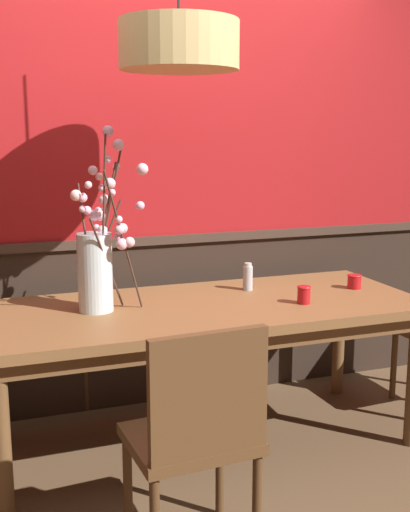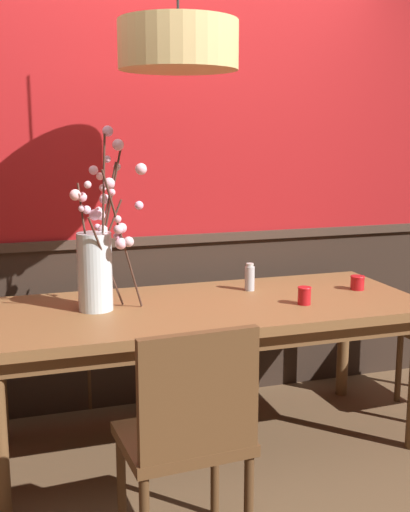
{
  "view_description": "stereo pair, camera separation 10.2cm",
  "coord_description": "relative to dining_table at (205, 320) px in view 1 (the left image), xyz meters",
  "views": [
    {
      "loc": [
        -1.02,
        -2.86,
        1.58
      ],
      "look_at": [
        0.0,
        0.0,
        0.99
      ],
      "focal_mm": 44.6,
      "sensor_mm": 36.0,
      "label": 1
    },
    {
      "loc": [
        -0.92,
        -2.89,
        1.58
      ],
      "look_at": [
        0.0,
        0.0,
        0.99
      ],
      "focal_mm": 44.6,
      "sensor_mm": 36.0,
      "label": 2
    }
  ],
  "objects": [
    {
      "name": "chair_far_side_left",
      "position": [
        -0.31,
        0.86,
        -0.15
      ],
      "size": [
        0.45,
        0.42,
        0.92
      ],
      "color": "brown",
      "rests_on": "ground"
    },
    {
      "name": "dining_table",
      "position": [
        0.0,
        0.0,
        0.0
      ],
      "size": [
        2.17,
        0.89,
        0.75
      ],
      "color": "brown",
      "rests_on": "ground"
    },
    {
      "name": "vase_with_blossoms",
      "position": [
        -0.52,
        0.05,
        0.31
      ],
      "size": [
        0.33,
        0.36,
        0.86
      ],
      "color": "silver",
      "rests_on": "dining_table"
    },
    {
      "name": "candle_holder_nearer_center",
      "position": [
        0.46,
        -0.16,
        0.13
      ],
      "size": [
        0.07,
        0.07,
        0.09
      ],
      "color": "red",
      "rests_on": "dining_table"
    },
    {
      "name": "ground_plane",
      "position": [
        0.0,
        0.0,
        -0.67
      ],
      "size": [
        24.0,
        24.0,
        0.0
      ],
      "primitive_type": "plane",
      "color": "brown"
    },
    {
      "name": "candle_holder_nearer_edge",
      "position": [
        0.87,
        0.03,
        0.12
      ],
      "size": [
        0.08,
        0.08,
        0.08
      ],
      "color": "red",
      "rests_on": "dining_table"
    },
    {
      "name": "condiment_bottle",
      "position": [
        0.31,
        0.19,
        0.15
      ],
      "size": [
        0.05,
        0.05,
        0.15
      ],
      "color": "#ADADB2",
      "rests_on": "dining_table"
    },
    {
      "name": "chair_far_side_right",
      "position": [
        0.35,
        0.86,
        -0.16
      ],
      "size": [
        0.47,
        0.45,
        0.9
      ],
      "color": "brown",
      "rests_on": "ground"
    },
    {
      "name": "pendant_lamp",
      "position": [
        -0.14,
        -0.05,
        1.29
      ],
      "size": [
        0.54,
        0.54,
        0.76
      ],
      "color": "tan"
    },
    {
      "name": "chair_near_side_left",
      "position": [
        -0.33,
        -0.85,
        -0.14
      ],
      "size": [
        0.48,
        0.42,
        0.92
      ],
      "color": "brown",
      "rests_on": "ground"
    },
    {
      "name": "back_wall",
      "position": [
        0.0,
        0.66,
        0.63
      ],
      "size": [
        5.98,
        0.14,
        2.61
      ],
      "color": "#2D2119",
      "rests_on": "ground"
    }
  ]
}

